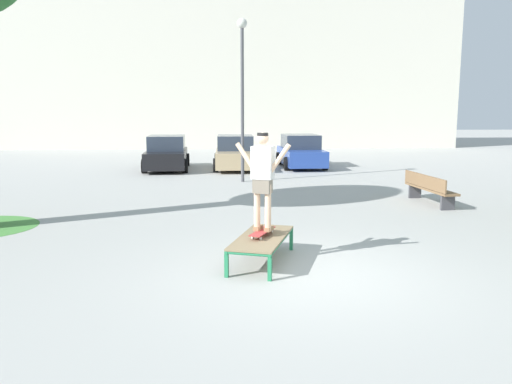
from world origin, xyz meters
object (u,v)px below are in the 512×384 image
Objects in this scene: skater at (263,175)px; park_bench at (429,188)px; skate_box at (262,239)px; car_tan at (235,153)px; skateboard at (262,232)px; car_black at (167,154)px; car_blue at (301,152)px; light_post at (242,76)px.

skater is 7.43m from park_bench.
skate_box is at bearing -108.40° from skater.
skateboard is at bearing -89.70° from car_tan.
car_tan is 10.52m from park_bench.
car_black is 12.29m from park_bench.
car_black is 1.00× the size of car_blue.
skate_box is at bearing -108.15° from skateboard.
skate_box is 0.48× the size of car_tan.
skater is at bearing -77.70° from car_black.
light_post is at bearing 89.57° from skateboard.
car_blue is (2.98, 14.91, -0.84)m from skater.
car_black is (-3.13, 14.37, -0.84)m from skater.
car_tan is 5.30m from light_post.
skate_box is 7.39m from park_bench.
skater reaches higher than skate_box.
car_blue is at bearing 78.71° from skateboard.
skater is 0.70× the size of park_bench.
car_tan is 1.00× the size of car_blue.
skater is 0.40× the size of car_black.
skater is 0.29× the size of light_post.
park_bench is at bearing 45.95° from skate_box.
skate_box is 1.21× the size of skater.
car_blue is at bearing 5.10° from car_black.
park_bench is at bearing 45.79° from skater.
car_blue is (6.11, 0.55, 0.00)m from car_black.
car_blue is at bearing 78.69° from skate_box.
car_black is at bearing -174.90° from car_blue.
skateboard is at bearing 71.85° from skate_box.
park_bench is at bearing -60.34° from car_tan.
skate_box is 0.48× the size of car_black.
skateboard is 0.14× the size of light_post.
skateboard is 0.19× the size of car_tan.
skateboard is at bearing -115.16° from skater.
park_bench is (2.15, -9.64, -0.24)m from car_blue.
light_post reaches higher than car_blue.
light_post is at bearing -121.24° from car_blue.
park_bench reaches higher than skate_box.
skater is (0.00, 0.00, 0.99)m from skateboard.
light_post is (-5.05, 4.86, 3.38)m from park_bench.
car_tan is 1.74× the size of park_bench.
skate_box is at bearing -101.31° from car_blue.
skater is at bearing -90.43° from light_post.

